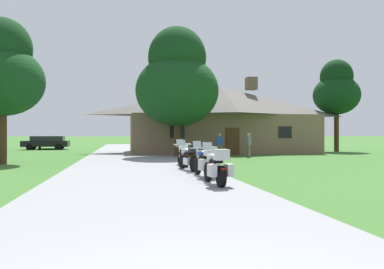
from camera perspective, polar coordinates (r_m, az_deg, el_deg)
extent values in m
plane|color=#386628|center=(23.00, -8.31, -3.98)|extent=(500.00, 500.00, 0.00)
cube|color=gray|center=(21.00, -8.16, -4.28)|extent=(6.40, 80.00, 0.06)
cylinder|color=black|center=(12.98, 2.32, -5.44)|extent=(0.15, 0.65, 0.64)
cylinder|color=black|center=(11.60, 4.24, -6.09)|extent=(0.19, 0.65, 0.64)
cube|color=silver|center=(12.26, 3.25, -5.48)|extent=(0.29, 0.57, 0.30)
ellipsoid|color=#B2B5BC|center=(12.48, 2.91, -3.31)|extent=(0.33, 0.54, 0.26)
cube|color=black|center=(12.04, 3.52, -3.86)|extent=(0.31, 0.54, 0.10)
cylinder|color=silver|center=(12.89, 2.37, -2.36)|extent=(0.66, 0.07, 0.03)
cylinder|color=silver|center=(12.95, 2.32, -3.85)|extent=(0.07, 0.24, 0.73)
cube|color=#B2BCC6|center=(12.98, 2.25, -1.72)|extent=(0.33, 0.13, 0.27)
sphere|color=silver|center=(12.90, 2.37, -2.98)|extent=(0.11, 0.11, 0.11)
cube|color=#B7B7BC|center=(11.50, 4.31, -2.95)|extent=(0.42, 0.38, 0.32)
cube|color=red|center=(11.37, 4.57, -5.09)|extent=(0.14, 0.04, 0.06)
cylinder|color=silver|center=(11.96, 4.42, -6.39)|extent=(0.10, 0.55, 0.07)
cube|color=#B7B7BC|center=(11.56, 2.93, -5.22)|extent=(0.22, 0.41, 0.36)
cube|color=#B7B7BC|center=(11.71, 5.38, -5.15)|extent=(0.22, 0.41, 0.36)
cylinder|color=black|center=(15.19, 0.81, -4.63)|extent=(0.19, 0.65, 0.64)
cylinder|color=black|center=(13.83, 2.62, -5.10)|extent=(0.23, 0.65, 0.64)
cube|color=silver|center=(14.48, 1.70, -4.62)|extent=(0.33, 0.59, 0.30)
ellipsoid|color=#1E3899|center=(14.70, 1.38, -2.80)|extent=(0.36, 0.55, 0.26)
cube|color=black|center=(14.27, 1.95, -3.25)|extent=(0.34, 0.55, 0.10)
cylinder|color=silver|center=(15.11, 0.86, -2.00)|extent=(0.66, 0.11, 0.03)
cylinder|color=silver|center=(15.16, 0.81, -3.28)|extent=(0.09, 0.24, 0.73)
cube|color=#B2BCC6|center=(15.20, 0.74, -1.46)|extent=(0.33, 0.15, 0.27)
sphere|color=silver|center=(15.11, 0.86, -2.53)|extent=(0.11, 0.11, 0.11)
cube|color=#B7B7BC|center=(13.74, 2.69, -2.46)|extent=(0.44, 0.41, 0.32)
cube|color=red|center=(13.60, 2.93, -4.24)|extent=(0.14, 0.05, 0.06)
cylinder|color=silver|center=(14.18, 2.73, -5.37)|extent=(0.14, 0.55, 0.07)
cube|color=#B7B7BC|center=(13.78, 1.53, -4.36)|extent=(0.25, 0.42, 0.36)
cube|color=#B7B7BC|center=(13.95, 3.56, -4.31)|extent=(0.25, 0.42, 0.36)
cylinder|color=black|center=(17.75, -1.42, -3.95)|extent=(0.23, 0.65, 0.64)
cylinder|color=black|center=(16.41, 0.25, -4.28)|extent=(0.27, 0.66, 0.64)
cube|color=silver|center=(17.06, -0.59, -3.91)|extent=(0.36, 0.60, 0.30)
ellipsoid|color=#B2B5BC|center=(17.27, -0.89, -2.37)|extent=(0.39, 0.57, 0.26)
cube|color=black|center=(16.85, -0.36, -2.74)|extent=(0.37, 0.56, 0.10)
cylinder|color=silver|center=(17.68, -1.37, -1.69)|extent=(0.65, 0.16, 0.03)
cylinder|color=silver|center=(17.73, -1.42, -2.79)|extent=(0.10, 0.24, 0.73)
cube|color=#B2BCC6|center=(17.77, -1.48, -1.23)|extent=(0.33, 0.17, 0.27)
sphere|color=silver|center=(17.69, -1.37, -2.15)|extent=(0.11, 0.11, 0.11)
cube|color=black|center=(16.32, 0.31, -2.05)|extent=(0.46, 0.43, 0.32)
cube|color=red|center=(16.19, 0.53, -3.55)|extent=(0.14, 0.06, 0.06)
cylinder|color=silver|center=(16.76, 0.30, -4.53)|extent=(0.17, 0.55, 0.07)
cylinder|color=black|center=(20.09, -1.79, -3.48)|extent=(0.15, 0.65, 0.64)
cylinder|color=black|center=(18.69, -0.89, -3.75)|extent=(0.20, 0.65, 0.64)
cube|color=silver|center=(19.37, -1.34, -3.44)|extent=(0.30, 0.58, 0.30)
ellipsoid|color=#B2B5BC|center=(19.60, -1.50, -2.08)|extent=(0.33, 0.54, 0.26)
cube|color=black|center=(19.15, -1.22, -2.40)|extent=(0.31, 0.54, 0.10)
cylinder|color=silver|center=(20.02, -1.77, -1.49)|extent=(0.66, 0.07, 0.03)
cylinder|color=silver|center=(20.08, -1.79, -2.45)|extent=(0.08, 0.24, 0.73)
cube|color=#B2BCC6|center=(20.12, -1.83, -1.08)|extent=(0.33, 0.13, 0.27)
sphere|color=silver|center=(20.03, -1.77, -1.89)|extent=(0.11, 0.11, 0.11)
cube|color=silver|center=(18.61, -0.85, -1.79)|extent=(0.42, 0.39, 0.32)
cube|color=red|center=(18.46, -0.74, -3.10)|extent=(0.14, 0.04, 0.06)
cylinder|color=silver|center=(19.04, -0.69, -3.98)|extent=(0.11, 0.55, 0.07)
cube|color=brown|center=(34.23, 4.19, 0.05)|extent=(15.44, 7.49, 3.22)
pyramid|color=#5B5651|center=(34.35, 4.19, 4.83)|extent=(16.36, 7.94, 2.51)
cube|color=brown|center=(35.29, 8.61, 7.32)|extent=(0.90, 0.90, 1.10)
cube|color=#472D19|center=(30.59, 5.90, -1.00)|extent=(1.10, 0.08, 2.10)
cube|color=black|center=(29.70, -2.15, 0.36)|extent=(1.10, 0.06, 0.90)
cube|color=black|center=(32.03, 13.37, 0.33)|extent=(1.10, 0.06, 0.90)
cylinder|color=#75664C|center=(28.42, 3.84, -2.33)|extent=(0.14, 0.14, 0.86)
cylinder|color=#75664C|center=(28.35, 4.18, -2.34)|extent=(0.14, 0.14, 0.86)
cube|color=#2D56AD|center=(28.36, 4.01, -0.90)|extent=(0.42, 0.39, 0.56)
cylinder|color=#2D56AD|center=(28.45, 3.58, -0.94)|extent=(0.09, 0.09, 0.58)
cylinder|color=#2D56AD|center=(28.28, 4.45, -0.95)|extent=(0.09, 0.09, 0.58)
sphere|color=tan|center=(28.36, 4.01, -0.06)|extent=(0.21, 0.21, 0.21)
cylinder|color=#75664C|center=(27.77, 8.19, -2.39)|extent=(0.14, 0.14, 0.86)
cylinder|color=#75664C|center=(27.61, 8.31, -2.41)|extent=(0.14, 0.14, 0.86)
cube|color=gray|center=(27.67, 8.25, -0.93)|extent=(0.23, 0.37, 0.56)
cylinder|color=gray|center=(27.88, 8.09, -0.96)|extent=(0.09, 0.09, 0.58)
cylinder|color=gray|center=(27.45, 8.42, -0.98)|extent=(0.09, 0.09, 0.58)
sphere|color=tan|center=(27.66, 8.25, -0.06)|extent=(0.21, 0.21, 0.21)
cylinder|color=#B2AD99|center=(27.66, 8.25, 0.15)|extent=(0.22, 0.22, 0.05)
cylinder|color=#422D19|center=(38.66, 20.24, 0.67)|extent=(0.44, 0.44, 4.06)
ellipsoid|color=#0F3314|center=(38.82, 20.25, 5.40)|extent=(4.24, 4.24, 3.60)
ellipsoid|color=black|center=(39.02, 20.25, 7.88)|extent=(2.97, 2.97, 3.18)
cylinder|color=#422D19|center=(23.31, -25.81, 0.07)|extent=(0.44, 0.44, 3.26)
ellipsoid|color=#143D19|center=(23.48, -25.82, 7.00)|extent=(4.39, 4.39, 3.73)
ellipsoid|color=#123716|center=(23.76, -25.82, 11.21)|extent=(3.07, 3.07, 3.29)
cylinder|color=#422D19|center=(27.48, -2.17, -0.14)|extent=(0.44, 0.44, 3.04)
ellipsoid|color=#143D19|center=(27.64, -2.17, 6.33)|extent=(5.81, 5.81, 4.94)
ellipsoid|color=#123716|center=(27.99, -2.17, 11.07)|extent=(4.07, 4.07, 4.36)
cube|color=black|center=(43.36, -20.47, -1.26)|extent=(4.62, 1.90, 0.60)
cube|color=black|center=(43.32, -20.21, -0.54)|extent=(3.24, 1.66, 0.48)
cylinder|color=black|center=(42.85, -22.56, -1.67)|extent=(0.64, 0.23, 0.64)
cylinder|color=black|center=(44.50, -22.05, -1.61)|extent=(0.64, 0.23, 0.64)
cylinder|color=black|center=(42.28, -18.80, -1.70)|extent=(0.64, 0.23, 0.64)
cylinder|color=black|center=(43.95, -18.43, -1.63)|extent=(0.64, 0.23, 0.64)
cube|color=#ADAFB7|center=(45.59, -20.18, -1.28)|extent=(2.66, 4.49, 0.46)
cube|color=black|center=(45.68, -20.18, -0.72)|extent=(1.97, 2.18, 0.42)
cylinder|color=black|center=(46.88, -21.25, -1.52)|extent=(0.35, 0.67, 0.64)
cylinder|color=black|center=(46.92, -19.18, -1.52)|extent=(0.35, 0.67, 0.64)
cylinder|color=black|center=(44.28, -21.23, -1.62)|extent=(0.35, 0.67, 0.64)
cylinder|color=black|center=(44.32, -19.04, -1.61)|extent=(0.35, 0.67, 0.64)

